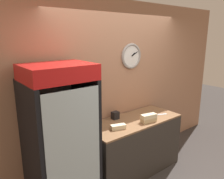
{
  "coord_description": "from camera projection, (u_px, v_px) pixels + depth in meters",
  "views": [
    {
      "loc": [
        -2.26,
        -1.42,
        2.17
      ],
      "look_at": [
        -0.38,
        0.95,
        1.42
      ],
      "focal_mm": 35.0,
      "sensor_mm": 36.0,
      "label": 1
    }
  ],
  "objects": [
    {
      "name": "condiment_jar",
      "position": [
        86.0,
        123.0,
        3.18
      ],
      "size": [
        0.08,
        0.08,
        0.11
      ],
      "color": "gold",
      "rests_on": "prep_counter"
    },
    {
      "name": "sandwich_stack_middle",
      "position": [
        149.0,
        116.0,
        3.32
      ],
      "size": [
        0.26,
        0.15,
        0.06
      ],
      "color": "beige",
      "rests_on": "sandwich_stack_bottom"
    },
    {
      "name": "napkin_dispenser",
      "position": [
        115.0,
        115.0,
        3.45
      ],
      "size": [
        0.11,
        0.09,
        0.12
      ],
      "color": "black",
      "rests_on": "prep_counter"
    },
    {
      "name": "prep_counter",
      "position": [
        133.0,
        145.0,
        3.53
      ],
      "size": [
        1.57,
        0.66,
        0.88
      ],
      "color": "#332D28",
      "rests_on": "ground_plane"
    },
    {
      "name": "sandwich_flat_left",
      "position": [
        118.0,
        127.0,
        3.08
      ],
      "size": [
        0.23,
        0.15,
        0.06
      ],
      "color": "beige",
      "rests_on": "prep_counter"
    },
    {
      "name": "wall_back",
      "position": [
        119.0,
        86.0,
        3.59
      ],
      "size": [
        5.2,
        0.1,
        2.7
      ],
      "color": "#AD7A5B",
      "rests_on": "ground_plane"
    },
    {
      "name": "beverage_cooler",
      "position": [
        58.0,
        132.0,
        2.65
      ],
      "size": [
        0.75,
        0.7,
        1.87
      ],
      "color": "black",
      "rests_on": "ground_plane"
    },
    {
      "name": "chefs_knife",
      "position": [
        155.0,
        114.0,
        3.63
      ],
      "size": [
        0.3,
        0.17,
        0.02
      ],
      "color": "silver",
      "rests_on": "prep_counter"
    },
    {
      "name": "sandwich_stack_bottom",
      "position": [
        149.0,
        120.0,
        3.33
      ],
      "size": [
        0.26,
        0.14,
        0.06
      ],
      "color": "tan",
      "rests_on": "prep_counter"
    }
  ]
}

